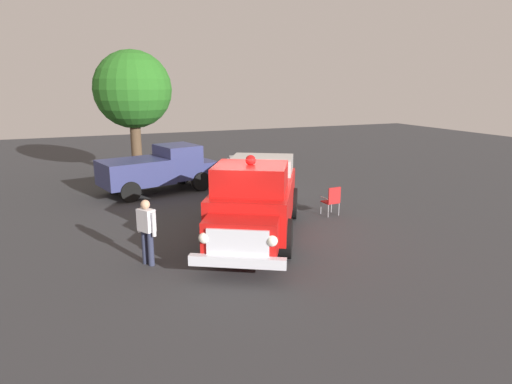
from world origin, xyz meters
The scene contains 11 objects.
ground_plane centered at (0.00, 0.00, 0.00)m, with size 60.00×60.00×0.00m, color #333335.
vintage_fire_truck centered at (-0.55, 0.16, 1.20)m, with size 6.24×4.86×2.59m.
classic_hot_rod centered at (-5.83, 2.08, 0.75)m, with size 4.71×3.05×1.46m.
parked_pickup centered at (-7.33, -1.35, 0.99)m, with size 2.93×5.09×1.90m.
lawn_chair_near_truck centered at (-2.98, 2.10, 0.59)m, with size 0.68×0.69×1.02m.
lawn_chair_by_car centered at (-8.56, 0.25, 0.59)m, with size 0.68×0.68×1.02m.
lawn_chair_spare centered at (-1.52, 3.42, 0.59)m, with size 0.52×0.54×1.02m.
spectator_seated centered at (-2.91, 1.99, 0.70)m, with size 0.61×0.65×1.29m.
spectator_standing centered at (0.35, -3.12, 0.96)m, with size 0.60×0.44×1.68m.
oak_tree_left centered at (-10.69, -1.75, 4.12)m, with size 3.58×3.58×5.95m.
traffic_cone centered at (-3.68, 0.63, 0.31)m, with size 0.40×0.40×0.64m.
Camera 1 is at (11.06, -4.68, 4.43)m, focal length 31.34 mm.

